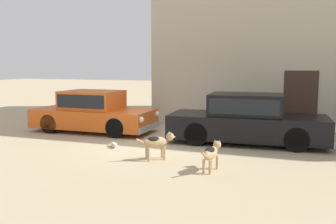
# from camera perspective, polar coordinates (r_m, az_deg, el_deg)

# --- Properties ---
(ground_plane) EXTENTS (80.00, 80.00, 0.00)m
(ground_plane) POSITION_cam_1_polar(r_m,az_deg,el_deg) (10.79, -2.17, -4.79)
(ground_plane) COLOR tan
(parked_sedan_nearest) EXTENTS (4.29, 1.80, 1.41)m
(parked_sedan_nearest) POSITION_cam_1_polar(r_m,az_deg,el_deg) (12.70, -11.72, 0.08)
(parked_sedan_nearest) COLOR #D15619
(parked_sedan_nearest) RESTS_ON ground_plane
(parked_sedan_second) EXTENTS (4.72, 1.97, 1.45)m
(parked_sedan_second) POSITION_cam_1_polar(r_m,az_deg,el_deg) (10.80, 12.29, -1.09)
(parked_sedan_second) COLOR black
(parked_sedan_second) RESTS_ON ground_plane
(stray_dog_spotted) EXTENTS (0.82, 0.74, 0.67)m
(stray_dog_spotted) POSITION_cam_1_polar(r_m,az_deg,el_deg) (8.76, -1.68, -4.71)
(stray_dog_spotted) COLOR tan
(stray_dog_spotted) RESTS_ON ground_plane
(stray_dog_tan) EXTENTS (0.29, 1.05, 0.63)m
(stray_dog_tan) POSITION_cam_1_polar(r_m,az_deg,el_deg) (7.90, 6.88, -6.36)
(stray_dog_tan) COLOR tan
(stray_dog_tan) RESTS_ON ground_plane
(stray_cat) EXTENTS (0.44, 0.53, 0.16)m
(stray_cat) POSITION_cam_1_polar(r_m,az_deg,el_deg) (10.23, -8.57, -5.12)
(stray_cat) COLOR beige
(stray_cat) RESTS_ON ground_plane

